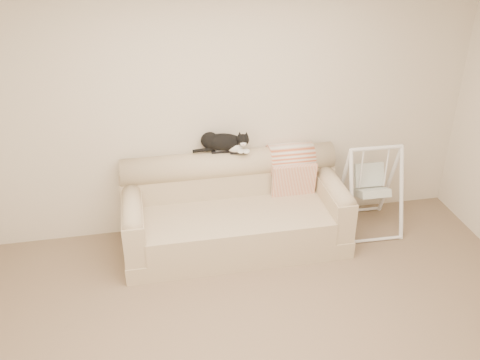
# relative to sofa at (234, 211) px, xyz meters

# --- Properties ---
(ground_plane) EXTENTS (5.00, 5.00, 0.00)m
(ground_plane) POSITION_rel_sofa_xyz_m (0.01, -1.62, -0.35)
(ground_plane) COLOR brown
(ground_plane) RESTS_ON ground
(room_shell) EXTENTS (5.04, 4.04, 2.60)m
(room_shell) POSITION_rel_sofa_xyz_m (0.01, -1.62, 1.18)
(room_shell) COLOR beige
(room_shell) RESTS_ON ground
(sofa) EXTENTS (2.20, 0.93, 0.90)m
(sofa) POSITION_rel_sofa_xyz_m (0.00, 0.00, 0.00)
(sofa) COLOR #C1AA8F
(sofa) RESTS_ON ground
(remote_a) EXTENTS (0.18, 0.05, 0.03)m
(remote_a) POSITION_rel_sofa_xyz_m (-0.08, 0.25, 0.56)
(remote_a) COLOR black
(remote_a) RESTS_ON sofa
(remote_b) EXTENTS (0.17, 0.07, 0.02)m
(remote_b) POSITION_rel_sofa_xyz_m (0.09, 0.20, 0.56)
(remote_b) COLOR black
(remote_b) RESTS_ON sofa
(tuxedo_cat) EXTENTS (0.57, 0.32, 0.22)m
(tuxedo_cat) POSITION_rel_sofa_xyz_m (-0.05, 0.26, 0.65)
(tuxedo_cat) COLOR black
(tuxedo_cat) RESTS_ON sofa
(throw_blanket) EXTENTS (0.46, 0.38, 0.58)m
(throw_blanket) POSITION_rel_sofa_xyz_m (0.64, 0.23, 0.37)
(throw_blanket) COLOR #C95C33
(throw_blanket) RESTS_ON sofa
(baby_swing) EXTENTS (0.59, 0.63, 0.95)m
(baby_swing) POSITION_rel_sofa_xyz_m (1.45, -0.01, 0.12)
(baby_swing) COLOR white
(baby_swing) RESTS_ON ground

